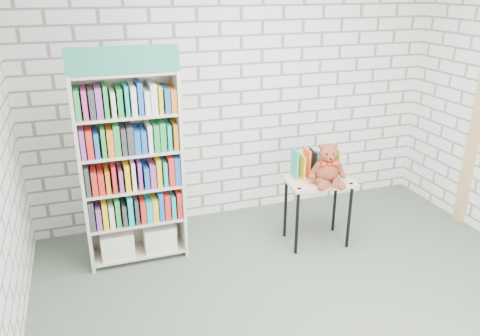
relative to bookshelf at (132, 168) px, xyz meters
name	(u,v)px	position (x,y,z in m)	size (l,w,h in m)	color
ground	(322,314)	(1.27, -1.36, -0.92)	(4.50, 4.50, 0.00)	#4B584B
room_shell	(339,96)	(1.27, -1.36, 0.86)	(4.52, 4.02, 2.81)	silver
bookshelf	(132,168)	(0.00, 0.00, 0.00)	(0.90, 0.35, 2.02)	beige
display_table	(318,188)	(1.75, -0.31, -0.33)	(0.68, 0.51, 0.69)	tan
table_books	(316,163)	(1.76, -0.21, -0.10)	(0.47, 0.24, 0.27)	#28B090
teddy_bear	(328,168)	(1.77, -0.42, -0.07)	(0.36, 0.35, 0.39)	brown
door_trim	(475,130)	(3.50, -0.41, 0.13)	(0.05, 0.12, 2.10)	tan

